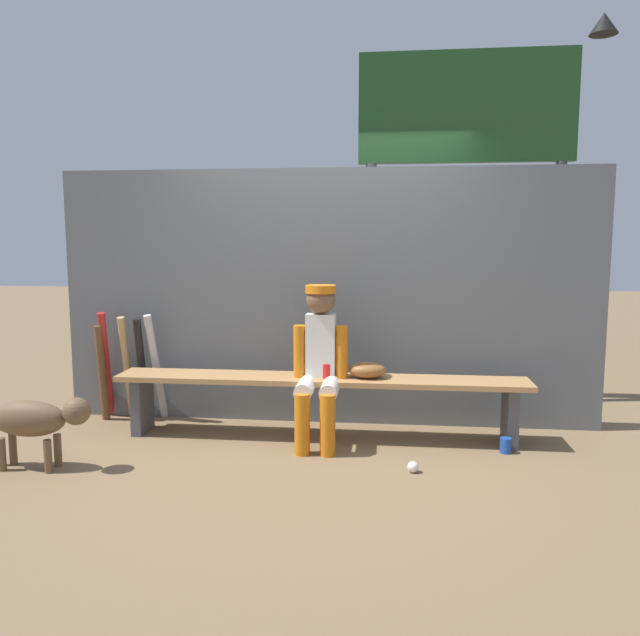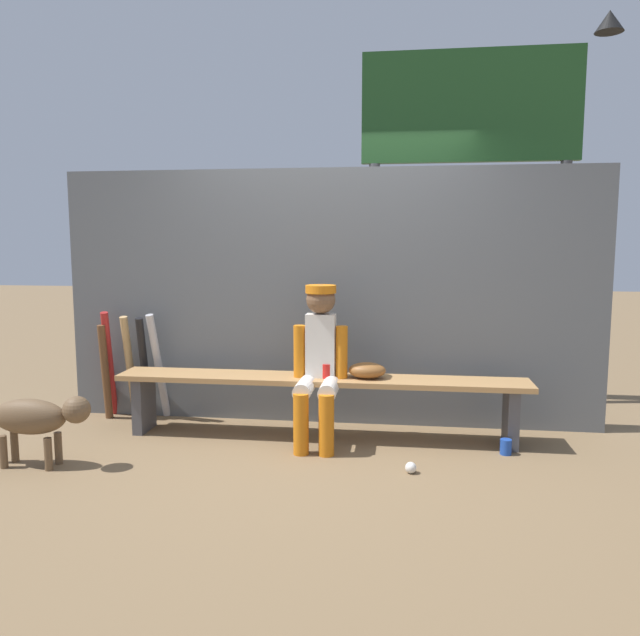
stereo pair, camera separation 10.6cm
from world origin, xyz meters
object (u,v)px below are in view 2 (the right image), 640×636
(bat_aluminum_black, at_px, (144,368))
(dog, at_px, (37,418))
(bat_wood_tan, at_px, (130,367))
(bat_aluminum_red, at_px, (109,364))
(cup_on_bench, at_px, (327,371))
(bat_aluminum_silver, at_px, (159,366))
(scoreboard, at_px, (476,141))
(baseball, at_px, (411,468))
(dugout_bench, at_px, (320,389))
(baseball_glove, at_px, (367,370))
(bat_wood_dark, at_px, (105,372))
(player_seated, at_px, (319,358))
(cup_on_ground, at_px, (506,447))

(bat_aluminum_black, distance_m, dog, 1.19)
(bat_wood_tan, relative_size, dog, 1.05)
(bat_aluminum_red, height_order, cup_on_bench, bat_aluminum_red)
(bat_wood_tan, xyz_separation_m, bat_aluminum_red, (-0.18, 0.00, 0.02))
(bat_aluminum_silver, distance_m, scoreboard, 3.44)
(bat_wood_tan, relative_size, baseball, 12.02)
(dugout_bench, relative_size, bat_wood_tan, 3.52)
(baseball_glove, relative_size, cup_on_bench, 2.55)
(bat_wood_tan, xyz_separation_m, scoreboard, (2.92, 0.98, 1.96))
(baseball, bearing_deg, bat_aluminum_black, 156.73)
(bat_aluminum_silver, xyz_separation_m, baseball, (2.10, -0.96, -0.42))
(bat_wood_dark, bearing_deg, bat_aluminum_black, 9.86)
(bat_aluminum_red, relative_size, scoreboard, 0.27)
(baseball_glove, bearing_deg, dugout_bench, 180.00)
(bat_aluminum_silver, relative_size, baseball, 12.43)
(baseball_glove, distance_m, bat_aluminum_black, 1.92)
(baseball, bearing_deg, dugout_bench, 136.83)
(baseball_glove, bearing_deg, bat_wood_dark, 173.36)
(bat_aluminum_silver, xyz_separation_m, dog, (-0.37, -1.17, -0.12))
(bat_aluminum_black, bearing_deg, bat_aluminum_red, 176.01)
(bat_aluminum_silver, bearing_deg, bat_wood_tan, 176.69)
(bat_aluminum_silver, distance_m, bat_wood_tan, 0.26)
(bat_wood_tan, bearing_deg, cup_on_bench, -12.14)
(scoreboard, bearing_deg, player_seated, -130.89)
(bat_wood_tan, bearing_deg, dugout_bench, -11.34)
(bat_wood_tan, height_order, bat_aluminum_red, bat_aluminum_red)
(baseball_glove, height_order, bat_aluminum_black, bat_aluminum_black)
(scoreboard, bearing_deg, bat_aluminum_red, -162.53)
(cup_on_bench, bearing_deg, baseball, -43.95)
(bat_aluminum_black, distance_m, bat_aluminum_red, 0.32)
(scoreboard, bearing_deg, dugout_bench, -133.42)
(bat_aluminum_silver, bearing_deg, cup_on_bench, -13.66)
(bat_aluminum_black, relative_size, baseball, 12.02)
(bat_aluminum_silver, bearing_deg, dog, -107.51)
(dugout_bench, height_order, baseball, dugout_bench)
(bat_aluminum_silver, relative_size, dog, 1.09)
(bat_aluminum_silver, distance_m, baseball, 2.35)
(bat_aluminum_red, bearing_deg, scoreboard, 17.47)
(dugout_bench, bearing_deg, bat_wood_dark, 172.10)
(player_seated, height_order, baseball_glove, player_seated)
(bat_aluminum_black, relative_size, bat_aluminum_red, 0.96)
(bat_wood_dark, xyz_separation_m, scoreboard, (3.10, 1.06, 1.99))
(bat_aluminum_black, relative_size, dog, 1.05)
(baseball_glove, bearing_deg, baseball, -63.03)
(player_seated, xyz_separation_m, cup_on_ground, (1.35, -0.08, -0.59))
(bat_wood_tan, height_order, scoreboard, scoreboard)
(dugout_bench, distance_m, bat_aluminum_black, 1.57)
(dugout_bench, bearing_deg, baseball_glove, 0.00)
(baseball, xyz_separation_m, cup_on_bench, (-0.63, 0.60, 0.50))
(bat_aluminum_silver, distance_m, dog, 1.23)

